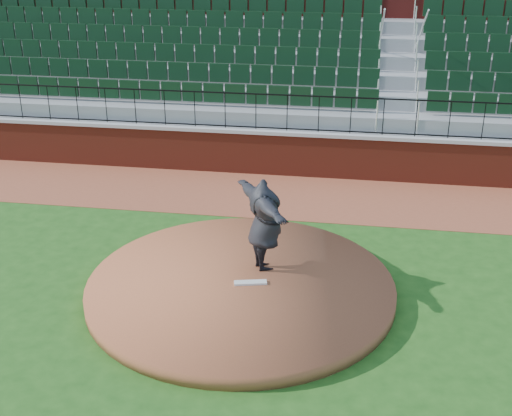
{
  "coord_description": "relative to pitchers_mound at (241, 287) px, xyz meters",
  "views": [
    {
      "loc": [
        1.96,
        -10.89,
        6.76
      ],
      "look_at": [
        0.0,
        1.5,
        1.3
      ],
      "focal_mm": 46.94,
      "sensor_mm": 36.0,
      "label": 1
    }
  ],
  "objects": [
    {
      "name": "ground",
      "position": [
        0.11,
        -0.29,
        -0.12
      ],
      "size": [
        90.0,
        90.0,
        0.0
      ],
      "primitive_type": "plane",
      "color": "#1F4F16",
      "rests_on": "ground"
    },
    {
      "name": "wall_railing",
      "position": [
        0.11,
        6.71,
        1.67
      ],
      "size": [
        34.0,
        0.05,
        1.0
      ],
      "primitive_type": null,
      "color": "black",
      "rests_on": "wall_cap"
    },
    {
      "name": "seating_stands",
      "position": [
        0.11,
        9.44,
        2.18
      ],
      "size": [
        34.0,
        5.1,
        4.6
      ],
      "primitive_type": null,
      "color": "gray",
      "rests_on": "ground"
    },
    {
      "name": "concourse_wall",
      "position": [
        0.11,
        12.24,
        2.62
      ],
      "size": [
        34.0,
        0.5,
        5.5
      ],
      "primitive_type": "cube",
      "color": "maroon",
      "rests_on": "ground"
    },
    {
      "name": "pitching_rubber",
      "position": [
        0.2,
        -0.05,
        0.15
      ],
      "size": [
        0.65,
        0.29,
        0.04
      ],
      "primitive_type": "cube",
      "rotation": [
        0.0,
        0.0,
        0.22
      ],
      "color": "silver",
      "rests_on": "pitchers_mound"
    },
    {
      "name": "field_wall",
      "position": [
        0.11,
        6.71,
        0.47
      ],
      "size": [
        34.0,
        0.35,
        1.2
      ],
      "primitive_type": "cube",
      "color": "maroon",
      "rests_on": "ground"
    },
    {
      "name": "pitcher",
      "position": [
        0.38,
        0.63,
        1.09
      ],
      "size": [
        1.73,
        2.38,
        1.93
      ],
      "primitive_type": "imported",
      "rotation": [
        0.0,
        0.0,
        2.08
      ],
      "color": "black",
      "rests_on": "pitchers_mound"
    },
    {
      "name": "pitchers_mound",
      "position": [
        0.0,
        0.0,
        0.0
      ],
      "size": [
        5.99,
        5.99,
        0.25
      ],
      "primitive_type": "cylinder",
      "color": "brown",
      "rests_on": "ground"
    },
    {
      "name": "warning_track",
      "position": [
        0.11,
        5.11,
        -0.12
      ],
      "size": [
        34.0,
        3.2,
        0.01
      ],
      "primitive_type": "cube",
      "color": "brown",
      "rests_on": "ground"
    },
    {
      "name": "wall_cap",
      "position": [
        0.11,
        6.71,
        1.12
      ],
      "size": [
        34.0,
        0.45,
        0.1
      ],
      "primitive_type": "cube",
      "color": "#B7B7B7",
      "rests_on": "field_wall"
    }
  ]
}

